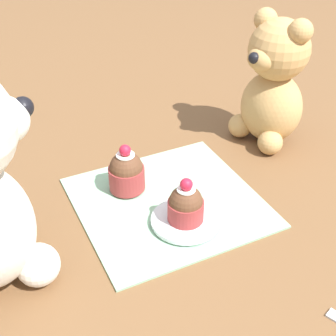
{
  "coord_description": "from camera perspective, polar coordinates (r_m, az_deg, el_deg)",
  "views": [
    {
      "loc": [
        -0.43,
        0.21,
        0.39
      ],
      "look_at": [
        0.0,
        0.0,
        0.06
      ],
      "focal_mm": 50.0,
      "sensor_mm": 36.0,
      "label": 1
    }
  ],
  "objects": [
    {
      "name": "cupcake_near_cream_bear",
      "position": [
        0.62,
        -5.09,
        -0.5
      ],
      "size": [
        0.05,
        0.05,
        0.07
      ],
      "color": "#993333",
      "rests_on": "knitted_placemat"
    },
    {
      "name": "ground_plane",
      "position": [
        0.61,
        0.0,
        -4.29
      ],
      "size": [
        4.0,
        4.0,
        0.0
      ],
      "primitive_type": "plane",
      "color": "brown"
    },
    {
      "name": "cupcake_near_tan_bear",
      "position": [
        0.56,
        2.39,
        -4.44
      ],
      "size": [
        0.04,
        0.04,
        0.06
      ],
      "color": "#993333",
      "rests_on": "saucer_plate"
    },
    {
      "name": "knitted_placemat",
      "position": [
        0.61,
        0.0,
        -4.07
      ],
      "size": [
        0.22,
        0.23,
        0.01
      ],
      "primitive_type": "cube",
      "color": "#8EBC99",
      "rests_on": "ground_plane"
    },
    {
      "name": "saucer_plate",
      "position": [
        0.58,
        2.33,
        -6.29
      ],
      "size": [
        0.08,
        0.08,
        0.01
      ],
      "primitive_type": "cylinder",
      "color": "silver",
      "rests_on": "knitted_placemat"
    },
    {
      "name": "teddy_bear_tan",
      "position": [
        0.72,
        12.7,
        10.03
      ],
      "size": [
        0.11,
        0.11,
        0.2
      ],
      "rotation": [
        0.0,
        0.0,
        3.34
      ],
      "color": "tan",
      "rests_on": "ground_plane"
    }
  ]
}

